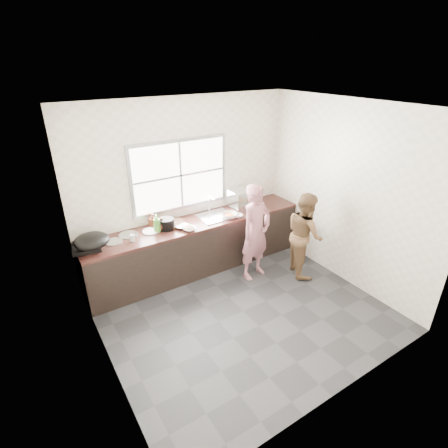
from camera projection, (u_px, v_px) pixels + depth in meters
floor at (243, 311)px, 4.84m from camera, size 3.60×3.20×0.01m
ceiling at (249, 107)px, 3.67m from camera, size 3.60×3.20×0.01m
wall_back at (186, 186)px, 5.47m from camera, size 3.60×0.01×2.70m
wall_left at (94, 266)px, 3.38m from camera, size 0.01×3.20×2.70m
wall_right at (346, 195)px, 5.13m from camera, size 0.01×3.20×2.70m
wall_front at (353, 290)px, 3.03m from camera, size 3.60×0.01×2.70m
cabinet at (198, 247)px, 5.64m from camera, size 3.60×0.62×0.82m
countertop at (197, 223)px, 5.45m from camera, size 3.60×0.64×0.04m
sink at (216, 216)px, 5.61m from camera, size 0.55×0.45×0.02m
faucet at (209, 204)px, 5.70m from camera, size 0.02×0.02×0.30m
window_frame at (180, 175)px, 5.33m from camera, size 1.60×0.05×1.10m
window_glazing at (181, 176)px, 5.31m from camera, size 1.50×0.01×1.00m
woman at (256, 235)px, 5.34m from camera, size 0.58×0.44×1.43m
person_side at (305, 234)px, 5.46m from camera, size 0.73×0.81×1.36m
cutting_board at (170, 223)px, 5.34m from camera, size 0.50×0.50×0.04m
cleaver at (182, 226)px, 5.22m from camera, size 0.21×0.16×0.01m
bowl_mince at (189, 229)px, 5.16m from camera, size 0.24×0.24×0.05m
bowl_crabs at (229, 216)px, 5.56m from camera, size 0.26×0.26×0.06m
bowl_held at (238, 215)px, 5.59m from camera, size 0.23×0.23×0.06m
black_pot at (167, 224)px, 5.18m from camera, size 0.29×0.29×0.16m
plate_food at (151, 231)px, 5.12m from camera, size 0.25×0.25×0.02m
bottle_green at (157, 223)px, 5.07m from camera, size 0.14×0.14×0.28m
bottle_brown_tall at (153, 221)px, 5.23m from camera, size 0.11×0.11×0.20m
bottle_brown_short at (162, 224)px, 5.15m from camera, size 0.19×0.19×0.19m
glass_jar at (132, 238)px, 4.85m from camera, size 0.09×0.09×0.10m
burner at (86, 247)px, 4.67m from camera, size 0.41×0.41×0.05m
wok at (92, 241)px, 4.57m from camera, size 0.47×0.47×0.17m
dish_rack at (243, 199)px, 5.85m from camera, size 0.46×0.33×0.33m
pot_lid_left at (113, 242)px, 4.84m from camera, size 0.27×0.27×0.01m
pot_lid_right at (129, 235)px, 5.02m from camera, size 0.33×0.33×0.01m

